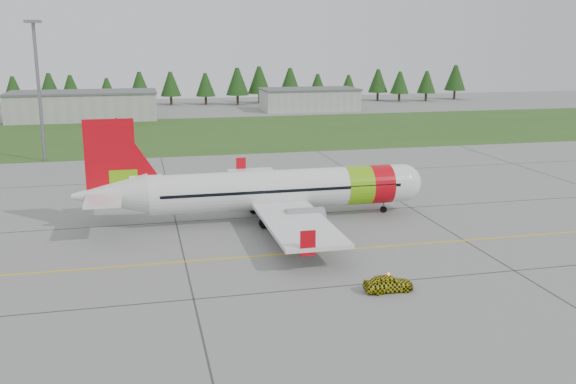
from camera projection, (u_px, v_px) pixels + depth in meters
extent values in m
plane|color=gray|center=(395.00, 281.00, 48.00)|extent=(320.00, 320.00, 0.00)
cylinder|color=white|center=(281.00, 189.00, 64.03)|extent=(25.99, 3.95, 3.90)
sphere|color=white|center=(402.00, 183.00, 66.94)|extent=(3.90, 3.90, 3.90)
cone|color=white|center=(110.00, 195.00, 60.26)|extent=(7.00, 3.91, 3.90)
cube|color=black|center=(405.00, 179.00, 66.92)|extent=(1.60, 2.60, 0.56)
cylinder|color=#71BC0E|center=(357.00, 185.00, 65.82)|extent=(2.61, 3.98, 3.98)
cylinder|color=red|center=(379.00, 184.00, 66.36)|extent=(2.21, 3.98, 3.98)
cube|color=white|center=(276.00, 200.00, 64.17)|extent=(5.56, 31.98, 0.36)
cube|color=red|center=(241.00, 166.00, 78.87)|extent=(1.20, 0.18, 2.00)
cube|color=red|center=(308.00, 243.00, 48.78)|extent=(1.20, 0.18, 2.00)
cylinder|color=gray|center=(279.00, 192.00, 69.84)|extent=(3.60, 2.11, 2.10)
cylinder|color=gray|center=(305.00, 219.00, 59.43)|extent=(3.60, 2.11, 2.10)
cube|color=red|center=(110.00, 160.00, 59.53)|extent=(4.60, 0.37, 7.59)
cube|color=#71BC0E|center=(124.00, 182.00, 60.29)|extent=(2.60, 0.42, 2.40)
cube|color=white|center=(105.00, 192.00, 60.09)|extent=(3.22, 11.50, 0.22)
cylinder|color=slate|center=(384.00, 206.00, 67.04)|extent=(0.18, 0.18, 1.40)
cylinder|color=black|center=(383.00, 209.00, 67.13)|extent=(0.68, 0.28, 0.68)
cylinder|color=slate|center=(261.00, 204.00, 66.84)|extent=(0.22, 0.22, 1.90)
cylinder|color=black|center=(258.00, 208.00, 66.85)|extent=(1.04, 0.45, 1.04)
cylinder|color=slate|center=(272.00, 218.00, 61.54)|extent=(0.22, 0.22, 1.90)
cylinder|color=black|center=(268.00, 223.00, 61.55)|extent=(1.04, 0.45, 1.04)
imported|color=yellow|center=(389.00, 268.00, 45.72)|extent=(1.23, 1.45, 3.58)
imported|color=white|center=(126.00, 146.00, 94.90)|extent=(1.80, 1.73, 4.59)
cube|color=#30561E|center=(234.00, 132.00, 125.68)|extent=(320.00, 50.00, 0.03)
cube|color=gold|center=(359.00, 248.00, 55.57)|extent=(120.00, 0.25, 0.02)
cube|color=#A8A8A3|center=(84.00, 106.00, 144.86)|extent=(32.00, 14.00, 6.00)
cube|color=#A8A8A3|center=(309.00, 100.00, 164.73)|extent=(24.00, 12.00, 5.20)
cylinder|color=slate|center=(39.00, 94.00, 93.54)|extent=(0.50, 0.50, 20.00)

